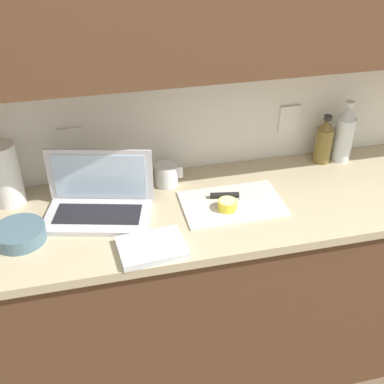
% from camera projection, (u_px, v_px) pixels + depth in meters
% --- Properties ---
extents(ground_plane, '(12.00, 12.00, 0.00)m').
position_uv_depth(ground_plane, '(263.00, 350.00, 2.39)').
color(ground_plane, brown).
rests_on(ground_plane, ground).
extents(wall_back, '(5.20, 0.38, 2.60)m').
position_uv_depth(wall_back, '(277.00, 16.00, 1.70)').
color(wall_back, white).
rests_on(wall_back, ground_plane).
extents(counter_unit, '(2.31, 0.58, 0.93)m').
position_uv_depth(counter_unit, '(276.00, 279.00, 2.13)').
color(counter_unit, brown).
rests_on(counter_unit, ground_plane).
extents(laptop, '(0.42, 0.30, 0.23)m').
position_uv_depth(laptop, '(99.00, 200.00, 1.75)').
color(laptop, silver).
rests_on(laptop, counter_unit).
extents(cutting_board, '(0.38, 0.24, 0.01)m').
position_uv_depth(cutting_board, '(232.00, 204.00, 1.82)').
color(cutting_board, silver).
rests_on(cutting_board, counter_unit).
extents(knife, '(0.27, 0.07, 0.02)m').
position_uv_depth(knife, '(233.00, 195.00, 1.84)').
color(knife, silver).
rests_on(knife, cutting_board).
extents(lemon_half_cut, '(0.07, 0.07, 0.04)m').
position_uv_depth(lemon_half_cut, '(227.00, 205.00, 1.78)').
color(lemon_half_cut, yellow).
rests_on(lemon_half_cut, cutting_board).
extents(bottle_green_soda, '(0.08, 0.08, 0.27)m').
position_uv_depth(bottle_green_soda, '(344.00, 134.00, 2.05)').
color(bottle_green_soda, silver).
rests_on(bottle_green_soda, counter_unit).
extents(bottle_oil_tall, '(0.07, 0.07, 0.22)m').
position_uv_depth(bottle_oil_tall, '(324.00, 141.00, 2.04)').
color(bottle_oil_tall, olive).
rests_on(bottle_oil_tall, counter_unit).
extents(measuring_cup, '(0.11, 0.09, 0.09)m').
position_uv_depth(measuring_cup, '(166.00, 175.00, 1.92)').
color(measuring_cup, silver).
rests_on(measuring_cup, counter_unit).
extents(bowl_white, '(0.18, 0.18, 0.05)m').
position_uv_depth(bowl_white, '(20.00, 234.00, 1.63)').
color(bowl_white, slate).
rests_on(bowl_white, counter_unit).
extents(paper_towel_roll, '(0.11, 0.11, 0.25)m').
position_uv_depth(paper_towel_roll, '(5.00, 174.00, 1.77)').
color(paper_towel_roll, white).
rests_on(paper_towel_roll, counter_unit).
extents(dish_towel, '(0.23, 0.18, 0.02)m').
position_uv_depth(dish_towel, '(152.00, 247.00, 1.60)').
color(dish_towel, white).
rests_on(dish_towel, counter_unit).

